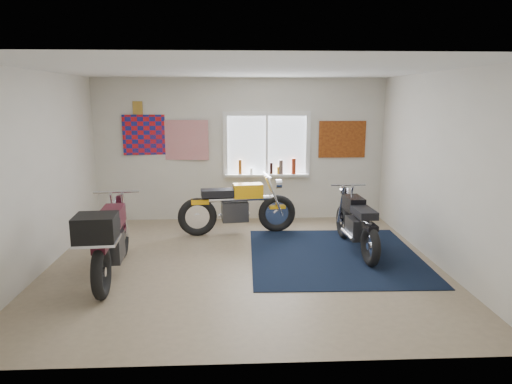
{
  "coord_description": "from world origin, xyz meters",
  "views": [
    {
      "loc": [
        -0.12,
        -6.19,
        2.35
      ],
      "look_at": [
        0.2,
        0.4,
        0.97
      ],
      "focal_mm": 32.0,
      "sensor_mm": 36.0,
      "label": 1
    }
  ],
  "objects_px": {
    "yellow_triumph": "(237,208)",
    "maroon_tourer": "(109,240)",
    "navy_rug": "(334,255)",
    "black_chrome_bike": "(356,224)"
  },
  "relations": [
    {
      "from": "yellow_triumph",
      "to": "maroon_tourer",
      "type": "xyz_separation_m",
      "value": [
        -1.66,
        -2.01,
        0.09
      ]
    },
    {
      "from": "navy_rug",
      "to": "maroon_tourer",
      "type": "distance_m",
      "value": 3.26
    },
    {
      "from": "yellow_triumph",
      "to": "maroon_tourer",
      "type": "height_order",
      "value": "maroon_tourer"
    },
    {
      "from": "navy_rug",
      "to": "black_chrome_bike",
      "type": "xyz_separation_m",
      "value": [
        0.37,
        0.22,
        0.42
      ]
    },
    {
      "from": "navy_rug",
      "to": "black_chrome_bike",
      "type": "height_order",
      "value": "black_chrome_bike"
    },
    {
      "from": "black_chrome_bike",
      "to": "maroon_tourer",
      "type": "xyz_separation_m",
      "value": [
        -3.49,
        -1.01,
        0.12
      ]
    },
    {
      "from": "black_chrome_bike",
      "to": "yellow_triumph",
      "type": "bearing_deg",
      "value": 57.99
    },
    {
      "from": "yellow_triumph",
      "to": "black_chrome_bike",
      "type": "relative_size",
      "value": 1.09
    },
    {
      "from": "yellow_triumph",
      "to": "maroon_tourer",
      "type": "relative_size",
      "value": 0.99
    },
    {
      "from": "black_chrome_bike",
      "to": "maroon_tourer",
      "type": "distance_m",
      "value": 3.63
    }
  ]
}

